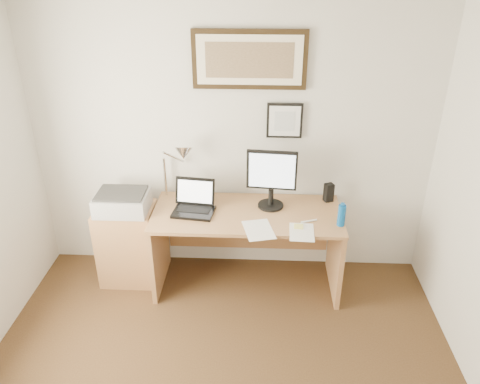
# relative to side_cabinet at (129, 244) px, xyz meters

# --- Properties ---
(ceiling) EXTENTS (4.00, 4.00, 0.00)m
(ceiling) POSITION_rel_side_cabinet_xyz_m (0.92, -1.68, 2.13)
(ceiling) COLOR silver
(ceiling) RESTS_ON ground
(wall_back) EXTENTS (3.50, 0.02, 2.50)m
(wall_back) POSITION_rel_side_cabinet_xyz_m (0.92, 0.32, 0.89)
(wall_back) COLOR silver
(wall_back) RESTS_ON ground
(side_cabinet) EXTENTS (0.50, 0.40, 0.73)m
(side_cabinet) POSITION_rel_side_cabinet_xyz_m (0.00, 0.00, 0.00)
(side_cabinet) COLOR #9C6B41
(side_cabinet) RESTS_ON floor
(water_bottle) EXTENTS (0.06, 0.06, 0.18)m
(water_bottle) POSITION_rel_side_cabinet_xyz_m (1.83, -0.22, 0.48)
(water_bottle) COLOR #0B4E99
(water_bottle) RESTS_ON desk
(bottle_cap) EXTENTS (0.03, 0.03, 0.02)m
(bottle_cap) POSITION_rel_side_cabinet_xyz_m (1.83, -0.22, 0.58)
(bottle_cap) COLOR #0B4E99
(bottle_cap) RESTS_ON water_bottle
(speaker) EXTENTS (0.09, 0.09, 0.17)m
(speaker) POSITION_rel_side_cabinet_xyz_m (1.78, 0.19, 0.47)
(speaker) COLOR black
(speaker) RESTS_ON desk
(paper_sheet_a) EXTENTS (0.29, 0.35, 0.00)m
(paper_sheet_a) POSITION_rel_side_cabinet_xyz_m (1.17, -0.32, 0.39)
(paper_sheet_a) COLOR white
(paper_sheet_a) RESTS_ON desk
(paper_sheet_b) EXTENTS (0.20, 0.28, 0.00)m
(paper_sheet_b) POSITION_rel_side_cabinet_xyz_m (1.51, -0.35, 0.39)
(paper_sheet_b) COLOR white
(paper_sheet_b) RESTS_ON desk
(sticky_pad) EXTENTS (0.08, 0.08, 0.01)m
(sticky_pad) POSITION_rel_side_cabinet_xyz_m (1.49, -0.27, 0.39)
(sticky_pad) COLOR #F0EC72
(sticky_pad) RESTS_ON desk
(marker_pen) EXTENTS (0.14, 0.06, 0.02)m
(marker_pen) POSITION_rel_side_cabinet_xyz_m (1.58, -0.18, 0.39)
(marker_pen) COLOR white
(marker_pen) RESTS_ON desk
(book) EXTENTS (0.21, 0.27, 0.02)m
(book) POSITION_rel_side_cabinet_xyz_m (0.51, -0.05, 0.39)
(book) COLOR #E3D16B
(book) RESTS_ON desk
(desk) EXTENTS (1.60, 0.70, 0.75)m
(desk) POSITION_rel_side_cabinet_xyz_m (1.07, 0.04, 0.15)
(desk) COLOR #9C6B41
(desk) RESTS_ON floor
(laptop) EXTENTS (0.37, 0.33, 0.26)m
(laptop) POSITION_rel_side_cabinet_xyz_m (0.62, -0.04, 0.44)
(laptop) COLOR black
(laptop) RESTS_ON desk
(lcd_monitor) EXTENTS (0.42, 0.22, 0.52)m
(lcd_monitor) POSITION_rel_side_cabinet_xyz_m (1.27, 0.06, 0.68)
(lcd_monitor) COLOR black
(lcd_monitor) RESTS_ON desk
(printer) EXTENTS (0.44, 0.34, 0.18)m
(printer) POSITION_rel_side_cabinet_xyz_m (0.00, -0.04, 0.45)
(printer) COLOR #A7A7A9
(printer) RESTS_ON side_cabinet
(desk_lamp) EXTENTS (0.29, 0.27, 0.53)m
(desk_lamp) POSITION_rel_side_cabinet_xyz_m (0.51, 0.13, 0.82)
(desk_lamp) COLOR silver
(desk_lamp) RESTS_ON desk
(picture_large) EXTENTS (0.92, 0.04, 0.47)m
(picture_large) POSITION_rel_side_cabinet_xyz_m (1.07, 0.29, 1.59)
(picture_large) COLOR black
(picture_large) RESTS_ON wall_back
(picture_small) EXTENTS (0.30, 0.03, 0.30)m
(picture_small) POSITION_rel_side_cabinet_xyz_m (1.37, 0.29, 1.09)
(picture_small) COLOR black
(picture_small) RESTS_ON wall_back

